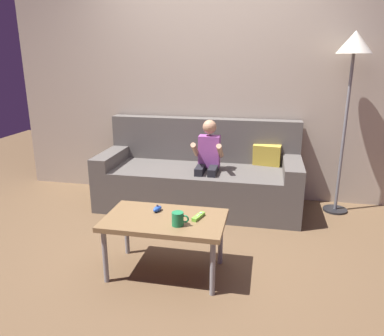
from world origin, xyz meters
TOP-DOWN VIEW (x-y plane):
  - ground_plane at (0.00, 0.00)m, footprint 8.95×8.95m
  - wall_back at (0.00, 1.43)m, footprint 4.47×0.05m
  - couch at (-0.05, 1.04)m, footprint 2.06×0.80m
  - person_seated_on_couch at (0.06, 0.86)m, footprint 0.30×0.36m
  - coffee_table at (-0.05, -0.29)m, footprint 0.85×0.51m
  - game_remote_lime_near_edge at (0.18, -0.25)m, footprint 0.08×0.14m
  - nunchuk_blue at (-0.14, -0.19)m, footprint 0.07×0.10m
  - coffee_mug at (0.07, -0.39)m, footprint 0.12×0.08m
  - floor_lamp at (1.36, 1.16)m, footprint 0.32×0.32m

SIDE VIEW (x-z plane):
  - ground_plane at x=0.00m, z-range 0.00..0.00m
  - couch at x=-0.05m, z-range -0.14..0.75m
  - coffee_table at x=-0.05m, z-range 0.17..0.61m
  - game_remote_lime_near_edge at x=0.18m, z-range 0.43..0.46m
  - nunchuk_blue at x=-0.14m, z-range 0.43..0.48m
  - coffee_mug at x=0.07m, z-range 0.43..0.53m
  - person_seated_on_couch at x=0.06m, z-range 0.07..1.01m
  - wall_back at x=0.00m, z-range 0.00..2.50m
  - floor_lamp at x=1.36m, z-range 0.64..2.40m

